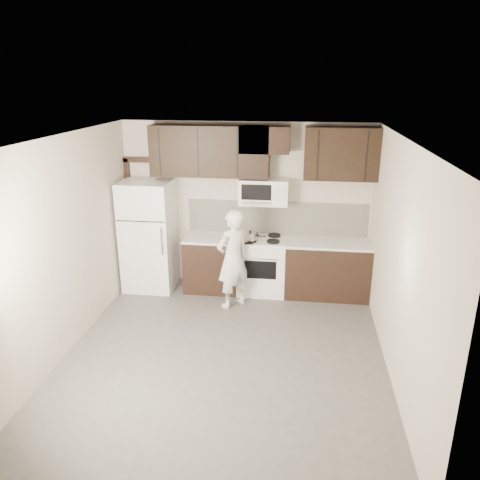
% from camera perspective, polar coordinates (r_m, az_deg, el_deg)
% --- Properties ---
extents(floor, '(4.50, 4.50, 0.00)m').
position_cam_1_polar(floor, '(6.13, -1.85, -13.76)').
color(floor, '#4E4B49').
rests_on(floor, ground).
extents(back_wall, '(4.00, 0.00, 4.00)m').
position_cam_1_polar(back_wall, '(7.63, 0.75, 4.12)').
color(back_wall, '#B8AC9C').
rests_on(back_wall, ground).
extents(ceiling, '(4.50, 4.50, 0.00)m').
position_cam_1_polar(ceiling, '(5.18, -2.17, 12.18)').
color(ceiling, white).
rests_on(ceiling, back_wall).
extents(counter_run, '(2.95, 0.64, 0.91)m').
position_cam_1_polar(counter_run, '(7.58, 4.98, -3.19)').
color(counter_run, black).
rests_on(counter_run, floor).
extents(stove, '(0.76, 0.66, 0.94)m').
position_cam_1_polar(stove, '(7.60, 2.69, -3.06)').
color(stove, white).
rests_on(stove, floor).
extents(backsplash, '(2.90, 0.02, 0.54)m').
position_cam_1_polar(backsplash, '(7.63, 4.47, 2.73)').
color(backsplash, beige).
rests_on(backsplash, counter_run).
extents(upper_cabinets, '(3.48, 0.35, 0.78)m').
position_cam_1_polar(upper_cabinets, '(7.25, 2.28, 10.84)').
color(upper_cabinets, black).
rests_on(upper_cabinets, back_wall).
extents(microwave, '(0.76, 0.42, 0.40)m').
position_cam_1_polar(microwave, '(7.35, 2.91, 5.91)').
color(microwave, white).
rests_on(microwave, upper_cabinets).
extents(refrigerator, '(0.80, 0.76, 1.80)m').
position_cam_1_polar(refrigerator, '(7.76, -11.03, 0.54)').
color(refrigerator, white).
rests_on(refrigerator, floor).
extents(door_trim, '(0.50, 0.08, 2.12)m').
position_cam_1_polar(door_trim, '(8.07, -12.99, 3.70)').
color(door_trim, black).
rests_on(door_trim, floor).
extents(saucepan, '(0.33, 0.19, 0.18)m').
position_cam_1_polar(saucepan, '(7.29, 1.26, 0.39)').
color(saucepan, silver).
rests_on(saucepan, stove).
extents(baking_tray, '(0.39, 0.29, 0.02)m').
position_cam_1_polar(baking_tray, '(7.31, 0.22, -0.07)').
color(baking_tray, black).
rests_on(baking_tray, counter_run).
extents(pizza, '(0.26, 0.26, 0.02)m').
position_cam_1_polar(pizza, '(7.31, 0.22, 0.07)').
color(pizza, beige).
rests_on(pizza, baking_tray).
extents(person, '(0.65, 0.66, 1.53)m').
position_cam_1_polar(person, '(6.99, -0.88, -2.36)').
color(person, white).
rests_on(person, floor).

